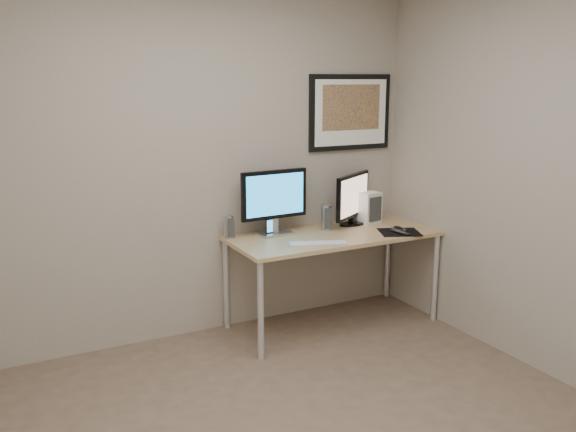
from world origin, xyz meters
name	(u,v)px	position (x,y,z in m)	size (l,w,h in m)	color
room	(265,125)	(0.00, 0.45, 1.64)	(3.60, 3.60, 3.60)	white
desk	(333,242)	(1.00, 1.35, 0.66)	(1.60, 0.70, 0.73)	olive
framed_art	(350,112)	(1.35, 1.68, 1.62)	(0.75, 0.04, 0.60)	black
monitor_large	(274,199)	(0.59, 1.54, 1.00)	(0.54, 0.18, 0.49)	#A8A8AD
monitor_tv	(353,198)	(1.28, 1.52, 0.95)	(0.47, 0.31, 0.42)	black
speaker_left	(229,227)	(0.24, 1.59, 0.82)	(0.07, 0.07, 0.17)	#A8A8AD
speaker_right	(326,218)	(1.01, 1.47, 0.83)	(0.08, 0.08, 0.20)	#A8A8AD
phone_dock	(269,227)	(0.54, 1.52, 0.80)	(0.06, 0.06, 0.13)	black
keyboard	(318,243)	(0.74, 1.14, 0.74)	(0.41, 0.11, 0.01)	silver
mousepad	(399,232)	(1.47, 1.14, 0.73)	(0.30, 0.27, 0.00)	black
mouse	(398,229)	(1.48, 1.18, 0.75)	(0.06, 0.11, 0.04)	black
remote	(401,233)	(1.45, 1.09, 0.74)	(0.04, 0.17, 0.02)	black
fan_unit	(370,208)	(1.45, 1.51, 0.86)	(0.17, 0.12, 0.25)	silver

